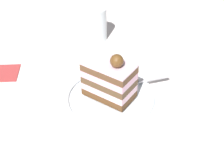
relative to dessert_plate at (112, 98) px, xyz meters
The scene contains 5 objects.
ground_plane 0.03m from the dessert_plate, behind, with size 2.40×2.40×0.00m, color silver.
dessert_plate is the anchor object (origin of this frame).
cake_slice 0.05m from the dessert_plate, 140.73° to the right, with size 0.12×0.10×0.10m.
fork 0.08m from the dessert_plate, 92.80° to the left, with size 0.04×0.12×0.00m.
drink_glass_near 0.26m from the dessert_plate, 158.38° to the left, with size 0.06×0.06×0.09m.
Camera 1 is at (0.46, -0.26, 0.46)m, focal length 51.99 mm.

